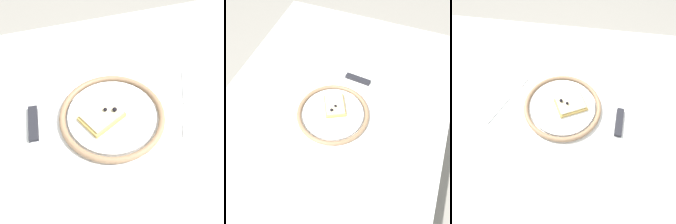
# 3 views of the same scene
# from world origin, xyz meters

# --- Properties ---
(ground_plane) EXTENTS (6.00, 6.00, 0.00)m
(ground_plane) POSITION_xyz_m (0.00, 0.00, 0.00)
(ground_plane) COLOR gray
(dining_table) EXTENTS (1.08, 0.75, 0.74)m
(dining_table) POSITION_xyz_m (0.00, 0.00, 0.64)
(dining_table) COLOR white
(dining_table) RESTS_ON ground_plane
(plate) EXTENTS (0.23, 0.23, 0.02)m
(plate) POSITION_xyz_m (0.02, -0.02, 0.75)
(plate) COLOR white
(plate) RESTS_ON dining_table
(pizza_slice_near) EXTENTS (0.11, 0.10, 0.03)m
(pizza_slice_near) POSITION_xyz_m (0.04, -0.01, 0.76)
(pizza_slice_near) COLOR tan
(pizza_slice_near) RESTS_ON plate
(knife) EXTENTS (0.04, 0.24, 0.01)m
(knife) POSITION_xyz_m (0.19, -0.01, 0.75)
(knife) COLOR silver
(knife) RESTS_ON dining_table
(fork) EXTENTS (0.09, 0.19, 0.00)m
(fork) POSITION_xyz_m (-0.16, -0.01, 0.74)
(fork) COLOR silver
(fork) RESTS_ON dining_table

